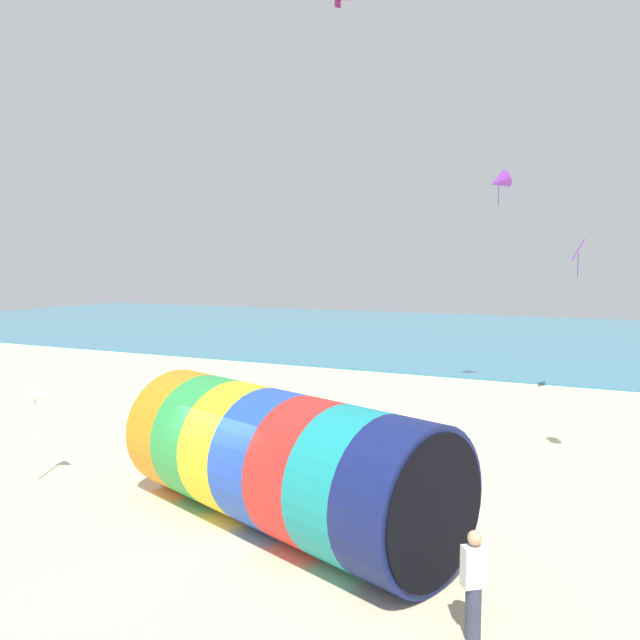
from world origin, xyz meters
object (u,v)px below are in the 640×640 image
Objects in this scene: kite_handler at (474,584)px; kite_purple_diamond at (578,250)px; kite_purple_delta at (499,181)px; beach_flag at (40,398)px; giant_inflatable_tube at (281,460)px.

kite_purple_diamond reaches higher than kite_handler.
beach_flag is at bearing -118.80° from kite_purple_delta.
giant_inflatable_tube is 5.63× the size of kite_purple_delta.
kite_handler is (4.57, -2.29, -0.61)m from giant_inflatable_tube.
kite_handler is at bearing -91.09° from kite_purple_diamond.
kite_handler is 1.12× the size of kite_purple_delta.
giant_inflatable_tube is 5.66× the size of kite_purple_diamond.
giant_inflatable_tube is at bearing -96.28° from kite_purple_delta.
beach_flag is (-7.02, -0.15, 0.73)m from giant_inflatable_tube.
giant_inflatable_tube is 17.28m from kite_purple_diamond.
giant_inflatable_tube is 3.42× the size of beach_flag.
kite_handler is 11.86m from beach_flag.
kite_purple_delta reaches higher than giant_inflatable_tube.
kite_purple_delta is at bearing 61.20° from beach_flag.
kite_purple_diamond reaches higher than giant_inflatable_tube.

